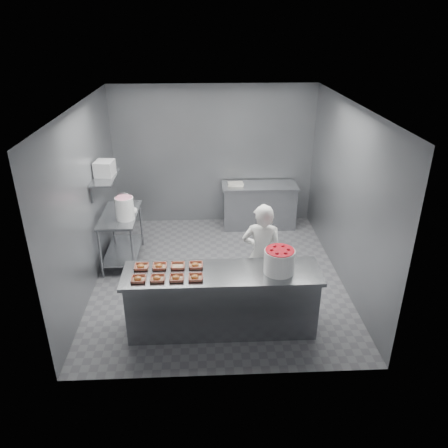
# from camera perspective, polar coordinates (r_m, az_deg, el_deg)

# --- Properties ---
(floor) EXTENTS (4.50, 4.50, 0.00)m
(floor) POSITION_cam_1_polar(r_m,az_deg,el_deg) (7.35, -0.74, -6.75)
(floor) COLOR #4C4C51
(floor) RESTS_ON ground
(ceiling) EXTENTS (4.50, 4.50, 0.00)m
(ceiling) POSITION_cam_1_polar(r_m,az_deg,el_deg) (6.32, -0.88, 15.29)
(ceiling) COLOR white
(ceiling) RESTS_ON wall_back
(wall_back) EXTENTS (4.00, 0.04, 2.80)m
(wall_back) POSITION_cam_1_polar(r_m,az_deg,el_deg) (8.84, -1.33, 8.87)
(wall_back) COLOR slate
(wall_back) RESTS_ON ground
(wall_left) EXTENTS (0.04, 4.50, 2.80)m
(wall_left) POSITION_cam_1_polar(r_m,az_deg,el_deg) (6.94, -17.56, 2.98)
(wall_left) COLOR slate
(wall_left) RESTS_ON ground
(wall_right) EXTENTS (0.04, 4.50, 2.80)m
(wall_right) POSITION_cam_1_polar(r_m,az_deg,el_deg) (7.06, 15.67, 3.60)
(wall_right) COLOR slate
(wall_right) RESTS_ON ground
(service_counter) EXTENTS (2.60, 0.70, 0.90)m
(service_counter) POSITION_cam_1_polar(r_m,az_deg,el_deg) (5.97, -0.27, -9.93)
(service_counter) COLOR slate
(service_counter) RESTS_ON ground
(prep_table) EXTENTS (0.60, 1.20, 0.90)m
(prep_table) POSITION_cam_1_polar(r_m,az_deg,el_deg) (7.72, -13.27, -0.78)
(prep_table) COLOR slate
(prep_table) RESTS_ON ground
(back_counter) EXTENTS (1.50, 0.60, 0.90)m
(back_counter) POSITION_cam_1_polar(r_m,az_deg,el_deg) (8.89, 4.60, 2.43)
(back_counter) COLOR slate
(back_counter) RESTS_ON ground
(wall_shelf) EXTENTS (0.35, 0.90, 0.03)m
(wall_shelf) POSITION_cam_1_polar(r_m,az_deg,el_deg) (7.39, -15.30, 5.87)
(wall_shelf) COLOR slate
(wall_shelf) RESTS_ON wall_left
(tray_0) EXTENTS (0.19, 0.18, 0.06)m
(tray_0) POSITION_cam_1_polar(r_m,az_deg,el_deg) (5.65, -11.13, -7.04)
(tray_0) COLOR tan
(tray_0) RESTS_ON service_counter
(tray_1) EXTENTS (0.19, 0.18, 0.06)m
(tray_1) POSITION_cam_1_polar(r_m,az_deg,el_deg) (5.62, -8.69, -7.03)
(tray_1) COLOR tan
(tray_1) RESTS_ON service_counter
(tray_2) EXTENTS (0.19, 0.18, 0.06)m
(tray_2) POSITION_cam_1_polar(r_m,az_deg,el_deg) (5.60, -6.23, -7.01)
(tray_2) COLOR tan
(tray_2) RESTS_ON service_counter
(tray_3) EXTENTS (0.19, 0.18, 0.06)m
(tray_3) POSITION_cam_1_polar(r_m,az_deg,el_deg) (5.58, -3.75, -6.97)
(tray_3) COLOR tan
(tray_3) RESTS_ON service_counter
(tray_4) EXTENTS (0.19, 0.18, 0.06)m
(tray_4) POSITION_cam_1_polar(r_m,az_deg,el_deg) (5.90, -10.76, -5.48)
(tray_4) COLOR tan
(tray_4) RESTS_ON service_counter
(tray_5) EXTENTS (0.19, 0.18, 0.06)m
(tray_5) POSITION_cam_1_polar(r_m,az_deg,el_deg) (5.87, -8.43, -5.46)
(tray_5) COLOR tan
(tray_5) RESTS_ON service_counter
(tray_6) EXTENTS (0.19, 0.18, 0.04)m
(tray_6) POSITION_cam_1_polar(r_m,az_deg,el_deg) (5.85, -6.05, -5.45)
(tray_6) COLOR tan
(tray_6) RESTS_ON service_counter
(tray_7) EXTENTS (0.19, 0.18, 0.06)m
(tray_7) POSITION_cam_1_polar(r_m,az_deg,el_deg) (5.84, -3.72, -5.39)
(tray_7) COLOR tan
(tray_7) RESTS_ON service_counter
(worker) EXTENTS (0.65, 0.49, 1.59)m
(worker) POSITION_cam_1_polar(r_m,az_deg,el_deg) (6.34, 4.96, -4.08)
(worker) COLOR white
(worker) RESTS_ON ground
(strawberry_tub) EXTENTS (0.40, 0.40, 0.33)m
(strawberry_tub) POSITION_cam_1_polar(r_m,az_deg,el_deg) (5.68, 7.23, -4.73)
(strawberry_tub) COLOR white
(strawberry_tub) RESTS_ON service_counter
(glaze_bucket) EXTENTS (0.32, 0.30, 0.46)m
(glaze_bucket) POSITION_cam_1_polar(r_m,az_deg,el_deg) (7.30, -12.84, 2.09)
(glaze_bucket) COLOR white
(glaze_bucket) RESTS_ON prep_table
(bucket_lid) EXTENTS (0.35, 0.35, 0.02)m
(bucket_lid) POSITION_cam_1_polar(r_m,az_deg,el_deg) (7.66, -12.34, 1.73)
(bucket_lid) COLOR white
(bucket_lid) RESTS_ON prep_table
(rag) EXTENTS (0.19, 0.17, 0.02)m
(rag) POSITION_cam_1_polar(r_m,az_deg,el_deg) (7.76, -12.87, 2.00)
(rag) COLOR #CCB28C
(rag) RESTS_ON prep_table
(appliance) EXTENTS (0.32, 0.35, 0.24)m
(appliance) POSITION_cam_1_polar(r_m,az_deg,el_deg) (7.41, -15.32, 7.03)
(appliance) COLOR gray
(appliance) RESTS_ON wall_shelf
(paper_stack) EXTENTS (0.31, 0.23, 0.05)m
(paper_stack) POSITION_cam_1_polar(r_m,az_deg,el_deg) (8.67, 1.53, 5.24)
(paper_stack) COLOR silver
(paper_stack) RESTS_ON back_counter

